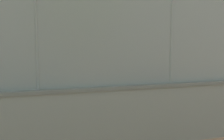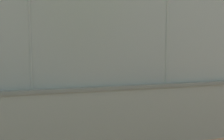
{
  "view_description": "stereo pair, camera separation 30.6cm",
  "coord_description": "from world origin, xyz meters",
  "views": [
    {
      "loc": [
        1.2,
        16.48,
        2.62
      ],
      "look_at": [
        -2.38,
        5.8,
        1.41
      ],
      "focal_mm": 42.68,
      "sensor_mm": 36.0,
      "label": 1
    },
    {
      "loc": [
        0.91,
        16.58,
        2.62
      ],
      "look_at": [
        -2.38,
        5.8,
        1.41
      ],
      "focal_mm": 42.68,
      "sensor_mm": 36.0,
      "label": 2
    }
  ],
  "objects": [
    {
      "name": "player_foreground_swinging",
      "position": [
        -5.52,
        1.04,
        1.03
      ],
      "size": [
        1.2,
        0.77,
        1.73
      ],
      "color": "#B2B2B2",
      "rests_on": "ground_plane"
    },
    {
      "name": "player_baseline_waiting",
      "position": [
        -3.5,
        3.91,
        0.85
      ],
      "size": [
        1.22,
        0.69,
        1.45
      ],
      "color": "navy",
      "rests_on": "ground_plane"
    },
    {
      "name": "sports_ball",
      "position": [
        -3.02,
        5.58,
        0.06
      ],
      "size": [
        0.11,
        0.11,
        0.11
      ],
      "primitive_type": "sphere",
      "color": "white",
      "rests_on": "ground_plane"
    },
    {
      "name": "ground_plane",
      "position": [
        0.0,
        0.0,
        0.0
      ],
      "size": [
        260.0,
        260.0,
        0.0
      ],
      "primitive_type": "plane",
      "color": "tan"
    }
  ]
}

